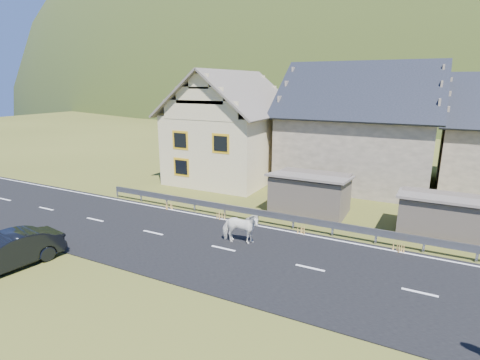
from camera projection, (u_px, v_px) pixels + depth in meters
The scene contains 12 objects.
ground at pixel (310, 269), 15.02m from camera, with size 160.00×160.00×0.00m, color #3D4016.
road at pixel (310, 268), 15.01m from camera, with size 60.00×7.00×0.04m, color black.
lane_markings at pixel (310, 268), 15.00m from camera, with size 60.00×6.60×0.01m, color silver.
guardrail at pixel (333, 225), 18.05m from camera, with size 28.10×0.09×0.75m.
shed_left at pixel (310, 194), 21.22m from camera, with size 4.30×3.30×2.40m, color #62574A.
shed_right at pixel (439, 217), 17.96m from camera, with size 3.80×2.90×2.20m, color #62574A.
house_cream at pixel (232, 121), 28.65m from camera, with size 7.80×9.80×8.30m.
house_stone_a at pixel (360, 120), 27.21m from camera, with size 10.80×9.80×8.90m.
mountain at pixel (432, 143), 173.01m from camera, with size 440.00×280.00×260.00m, color #273A16.
conifer_patch at pixel (251, 86), 132.48m from camera, with size 76.00×50.00×28.00m, color black.
horse at pixel (240, 228), 17.14m from camera, with size 1.77×0.81×1.50m, color white.
car at pixel (6, 252), 14.87m from camera, with size 1.49×4.27×1.41m, color black.
Camera 1 is at (3.68, -13.42, 7.25)m, focal length 28.00 mm.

